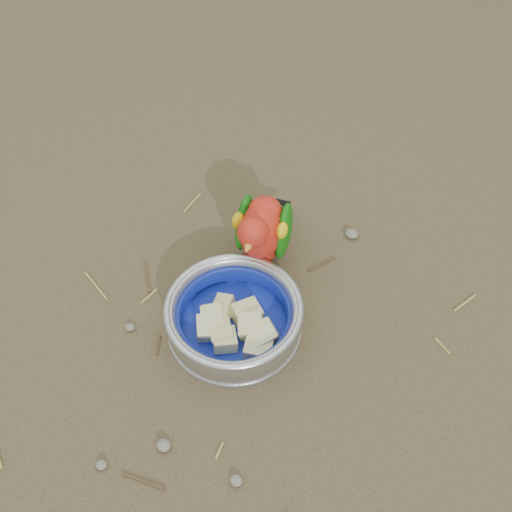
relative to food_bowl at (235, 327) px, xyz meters
The scene contains 6 objects.
ground 0.08m from the food_bowl, 71.02° to the right, with size 60.00×60.00×0.00m, color #4B3D28.
food_bowl is the anchor object (origin of this frame).
bowl_wall 0.03m from the food_bowl, ahead, with size 0.20×0.20×0.04m, color #B2B2BA, non-canonical shape.
fruit_wedges 0.02m from the food_bowl, ahead, with size 0.12×0.12×0.03m, color #C5C083, non-canonical shape.
lory_parrot 0.15m from the food_bowl, 107.81° to the left, with size 0.09×0.18×0.15m, color #B32114, non-canonical shape.
ground_debris 0.03m from the food_bowl, ahead, with size 0.90×0.80×0.01m, color olive, non-canonical shape.
Camera 1 is at (0.28, -0.28, 0.73)m, focal length 40.00 mm.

